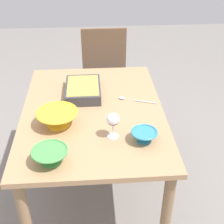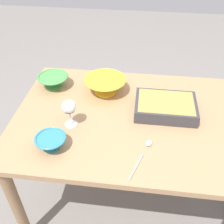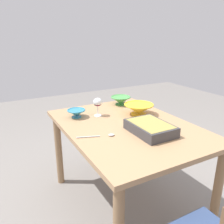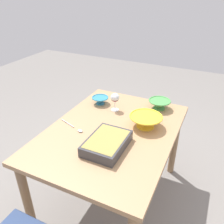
{
  "view_description": "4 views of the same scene",
  "coord_description": "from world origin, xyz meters",
  "px_view_note": "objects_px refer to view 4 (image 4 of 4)",
  "views": [
    {
      "loc": [
        -1.78,
        0.0,
        1.91
      ],
      "look_at": [
        -0.07,
        -0.12,
        0.78
      ],
      "focal_mm": 50.85,
      "sensor_mm": 36.0,
      "label": 1
    },
    {
      "loc": [
        0.06,
        -1.16,
        1.74
      ],
      "look_at": [
        -0.07,
        -0.08,
        0.84
      ],
      "focal_mm": 42.71,
      "sensor_mm": 36.0,
      "label": 2
    },
    {
      "loc": [
        1.45,
        -0.92,
        1.44
      ],
      "look_at": [
        -0.14,
        -0.06,
        0.82
      ],
      "focal_mm": 37.54,
      "sensor_mm": 36.0,
      "label": 3
    },
    {
      "loc": [
        1.37,
        0.65,
        1.76
      ],
      "look_at": [
        -0.1,
        -0.05,
        0.85
      ],
      "focal_mm": 37.58,
      "sensor_mm": 36.0,
      "label": 4
    }
  ],
  "objects_px": {
    "wine_glass": "(115,98)",
    "small_bowl": "(100,100)",
    "dining_table": "(112,140)",
    "mixing_bowl": "(146,121)",
    "serving_bowl": "(159,104)",
    "casserole_dish": "(107,143)",
    "serving_spoon": "(75,128)"
  },
  "relations": [
    {
      "from": "wine_glass",
      "to": "small_bowl",
      "type": "bearing_deg",
      "value": -106.97
    },
    {
      "from": "dining_table",
      "to": "wine_glass",
      "type": "relative_size",
      "value": 7.93
    },
    {
      "from": "mixing_bowl",
      "to": "serving_bowl",
      "type": "distance_m",
      "value": 0.34
    },
    {
      "from": "casserole_dish",
      "to": "mixing_bowl",
      "type": "height_order",
      "value": "mixing_bowl"
    },
    {
      "from": "dining_table",
      "to": "serving_spoon",
      "type": "bearing_deg",
      "value": -67.71
    },
    {
      "from": "dining_table",
      "to": "serving_bowl",
      "type": "distance_m",
      "value": 0.57
    },
    {
      "from": "serving_spoon",
      "to": "dining_table",
      "type": "bearing_deg",
      "value": 112.29
    },
    {
      "from": "mixing_bowl",
      "to": "serving_bowl",
      "type": "xyz_separation_m",
      "value": [
        -0.34,
        0.02,
        -0.01
      ]
    },
    {
      "from": "dining_table",
      "to": "small_bowl",
      "type": "bearing_deg",
      "value": -140.52
    },
    {
      "from": "dining_table",
      "to": "small_bowl",
      "type": "distance_m",
      "value": 0.48
    },
    {
      "from": "dining_table",
      "to": "casserole_dish",
      "type": "height_order",
      "value": "casserole_dish"
    },
    {
      "from": "small_bowl",
      "to": "serving_bowl",
      "type": "distance_m",
      "value": 0.54
    },
    {
      "from": "wine_glass",
      "to": "serving_bowl",
      "type": "distance_m",
      "value": 0.41
    },
    {
      "from": "casserole_dish",
      "to": "serving_spoon",
      "type": "relative_size",
      "value": 1.34
    },
    {
      "from": "small_bowl",
      "to": "mixing_bowl",
      "type": "bearing_deg",
      "value": 68.84
    },
    {
      "from": "casserole_dish",
      "to": "small_bowl",
      "type": "distance_m",
      "value": 0.67
    },
    {
      "from": "small_bowl",
      "to": "serving_bowl",
      "type": "xyz_separation_m",
      "value": [
        -0.14,
        0.52,
        0.01
      ]
    },
    {
      "from": "casserole_dish",
      "to": "mixing_bowl",
      "type": "relative_size",
      "value": 1.33
    },
    {
      "from": "dining_table",
      "to": "wine_glass",
      "type": "distance_m",
      "value": 0.38
    },
    {
      "from": "casserole_dish",
      "to": "serving_spoon",
      "type": "bearing_deg",
      "value": -107.99
    },
    {
      "from": "serving_bowl",
      "to": "serving_spoon",
      "type": "xyz_separation_m",
      "value": [
        0.6,
        -0.5,
        -0.04
      ]
    },
    {
      "from": "dining_table",
      "to": "mixing_bowl",
      "type": "relative_size",
      "value": 4.96
    },
    {
      "from": "serving_bowl",
      "to": "small_bowl",
      "type": "bearing_deg",
      "value": -74.59
    },
    {
      "from": "dining_table",
      "to": "serving_bowl",
      "type": "height_order",
      "value": "serving_bowl"
    },
    {
      "from": "mixing_bowl",
      "to": "small_bowl",
      "type": "distance_m",
      "value": 0.54
    },
    {
      "from": "dining_table",
      "to": "wine_glass",
      "type": "height_order",
      "value": "wine_glass"
    },
    {
      "from": "serving_bowl",
      "to": "serving_spoon",
      "type": "bearing_deg",
      "value": -39.55
    },
    {
      "from": "casserole_dish",
      "to": "dining_table",
      "type": "bearing_deg",
      "value": -163.52
    },
    {
      "from": "serving_bowl",
      "to": "serving_spoon",
      "type": "distance_m",
      "value": 0.78
    },
    {
      "from": "casserole_dish",
      "to": "small_bowl",
      "type": "height_order",
      "value": "casserole_dish"
    },
    {
      "from": "wine_glass",
      "to": "casserole_dish",
      "type": "xyz_separation_m",
      "value": [
        0.51,
        0.18,
        -0.07
      ]
    },
    {
      "from": "casserole_dish",
      "to": "mixing_bowl",
      "type": "xyz_separation_m",
      "value": [
        -0.37,
        0.15,
        0.01
      ]
    }
  ]
}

